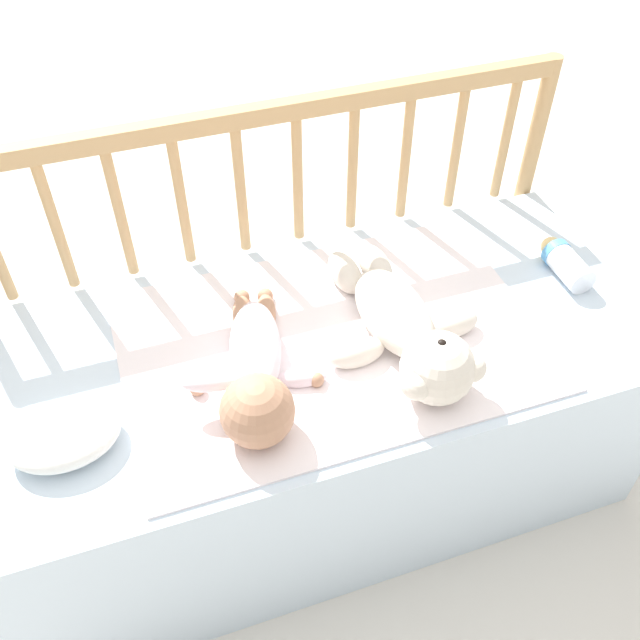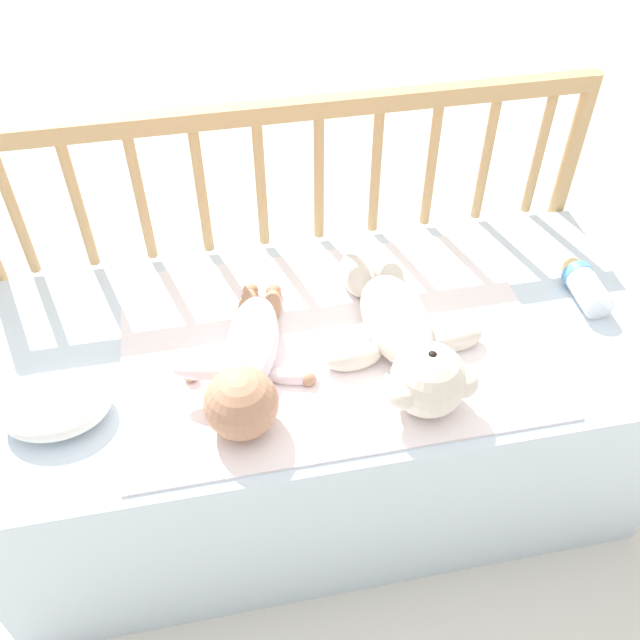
# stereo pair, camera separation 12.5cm
# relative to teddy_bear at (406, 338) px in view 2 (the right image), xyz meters

# --- Properties ---
(ground_plane) EXTENTS (12.00, 12.00, 0.00)m
(ground_plane) POSITION_rel_teddy_bear_xyz_m (-0.15, 0.07, -0.51)
(ground_plane) COLOR silver
(crib_mattress) EXTENTS (1.29, 0.58, 0.46)m
(crib_mattress) POSITION_rel_teddy_bear_xyz_m (-0.15, 0.07, -0.28)
(crib_mattress) COLOR silver
(crib_mattress) RESTS_ON ground_plane
(crib_rail) EXTENTS (1.29, 0.04, 0.79)m
(crib_rail) POSITION_rel_teddy_bear_xyz_m (-0.15, 0.39, 0.05)
(crib_rail) COLOR tan
(crib_rail) RESTS_ON ground_plane
(blanket) EXTENTS (0.78, 0.52, 0.01)m
(blanket) POSITION_rel_teddy_bear_xyz_m (-0.13, 0.06, -0.05)
(blanket) COLOR white
(blanket) RESTS_ON crib_mattress
(teddy_bear) EXTENTS (0.31, 0.45, 0.13)m
(teddy_bear) POSITION_rel_teddy_bear_xyz_m (0.00, 0.00, 0.00)
(teddy_bear) COLOR silver
(teddy_bear) RESTS_ON crib_mattress
(baby) EXTENTS (0.26, 0.40, 0.12)m
(baby) POSITION_rel_teddy_bear_xyz_m (-0.29, -0.01, -0.00)
(baby) COLOR white
(baby) RESTS_ON crib_mattress
(baby_bottle) EXTENTS (0.06, 0.14, 0.06)m
(baby_bottle) POSITION_rel_teddy_bear_xyz_m (0.40, 0.09, -0.02)
(baby_bottle) COLOR white
(baby_bottle) RESTS_ON crib_mattress
(small_pillow) EXTENTS (0.19, 0.15, 0.06)m
(small_pillow) POSITION_rel_teddy_bear_xyz_m (-0.62, -0.02, -0.02)
(small_pillow) COLOR white
(small_pillow) RESTS_ON crib_mattress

